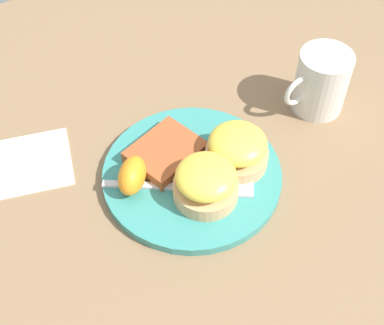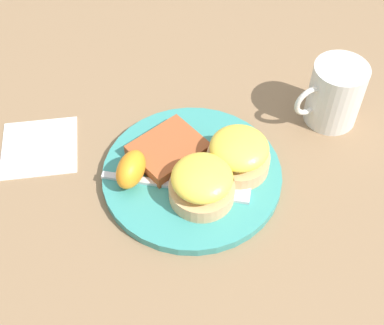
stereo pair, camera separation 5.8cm
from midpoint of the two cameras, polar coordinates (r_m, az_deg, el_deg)
The scene contains 9 objects.
ground_plane at distance 0.76m, azimuth -2.21°, elevation -1.73°, with size 1.10×1.10×0.00m, color #846647.
plate at distance 0.75m, azimuth -2.22°, elevation -1.41°, with size 0.25×0.25×0.01m, color teal.
sandwich_benedict_left at distance 0.70m, azimuth -0.90°, elevation -2.26°, with size 0.09×0.09×0.06m.
sandwich_benedict_right at distance 0.73m, azimuth 2.58°, elevation 1.29°, with size 0.09×0.09×0.06m.
hashbrown_patty at distance 0.76m, azimuth -5.05°, elevation 0.98°, with size 0.10×0.08×0.02m, color #9F4E29.
orange_wedge at distance 0.72m, azimuth -8.71°, elevation -1.49°, with size 0.06×0.04×0.04m, color orange.
fork at distance 0.73m, azimuth -2.72°, elevation -2.79°, with size 0.18×0.14×0.00m.
cup at distance 0.83m, azimuth 11.61°, elevation 8.33°, with size 0.11×0.08×0.10m.
napkin at distance 0.81m, azimuth -18.67°, elevation -0.07°, with size 0.11×0.11×0.00m, color white.
Camera 1 is at (0.25, 0.38, 0.60)m, focal length 50.00 mm.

